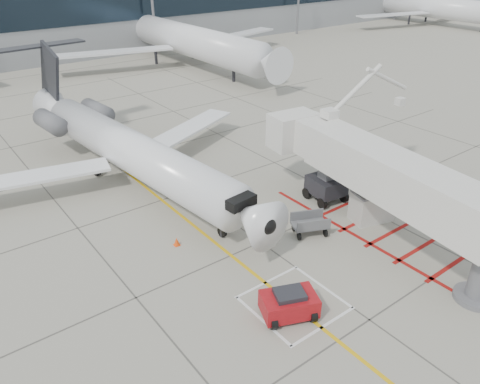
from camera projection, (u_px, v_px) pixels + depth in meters
ground_plane at (309, 277)px, 24.60m from camera, size 260.00×260.00×0.00m
regional_jet at (148, 139)px, 30.74m from camera, size 27.65×33.43×8.16m
jet_bridge at (394, 187)px, 26.02m from camera, size 10.55×18.56×7.05m
pushback_tug at (289, 303)px, 21.73m from camera, size 2.96×2.45×1.49m
baggage_cart at (310, 224)px, 27.93m from camera, size 2.45×2.06×1.32m
ground_power_unit at (372, 206)px, 29.21m from camera, size 2.85×2.11×2.01m
cone_nose at (177, 241)px, 27.04m from camera, size 0.36×0.36×0.51m
cone_side at (227, 222)px, 28.95m from camera, size 0.35×0.35×0.49m
terminal_building at (51, 1)px, 75.73m from camera, size 180.00×28.00×14.00m
terminal_glass_band at (81, 3)px, 65.40m from camera, size 180.00×0.10×6.00m
bg_aircraft_c at (180, 18)px, 64.55m from camera, size 37.29×41.43×12.43m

